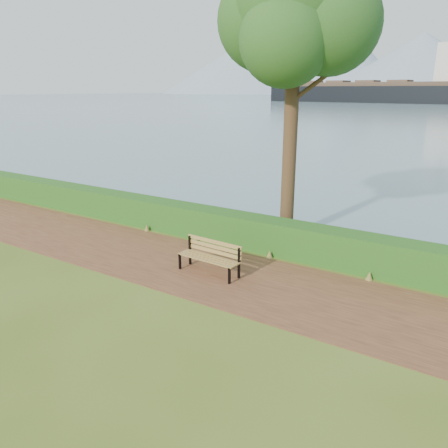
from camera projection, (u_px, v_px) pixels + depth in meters
The scene contains 6 objects.
ground at pixel (184, 270), 12.05m from camera, with size 140.00×140.00×0.00m, color #455E1B.
path at pixel (191, 266), 12.29m from camera, with size 40.00×3.40×0.01m, color #522C1C.
hedge at pixel (233, 228), 14.00m from camera, with size 32.00×0.85×1.00m, color #164F17.
bench at pixel (211, 255), 11.72m from camera, with size 1.81×0.62×0.89m.
tree at pixel (295, 10), 12.42m from camera, with size 4.85×4.05×9.32m.
cargo_ship at pixel (382, 92), 152.69m from camera, with size 79.04×19.83×23.74m.
Camera 1 is at (6.91, -8.80, 4.79)m, focal length 35.00 mm.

